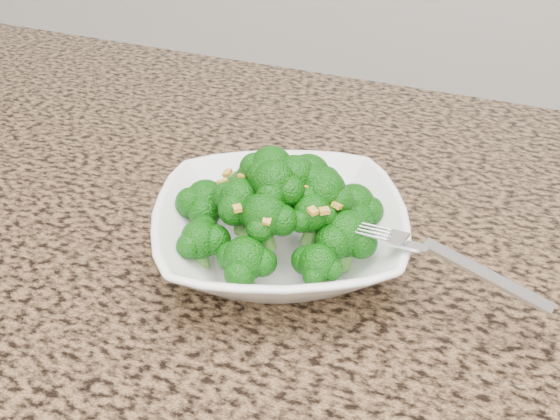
% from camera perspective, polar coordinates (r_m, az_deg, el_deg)
% --- Properties ---
extents(granite_counter, '(1.64, 1.04, 0.03)m').
position_cam_1_polar(granite_counter, '(0.52, 4.09, -13.97)').
color(granite_counter, brown).
rests_on(granite_counter, cabinet).
extents(bowl, '(0.28, 0.28, 0.05)m').
position_cam_1_polar(bowl, '(0.59, 0.00, -1.96)').
color(bowl, white).
rests_on(bowl, granite_counter).
extents(broccoli_pile, '(0.19, 0.19, 0.07)m').
position_cam_1_polar(broccoli_pile, '(0.56, 0.00, 3.09)').
color(broccoli_pile, '#0F590A').
rests_on(broccoli_pile, bowl).
extents(garlic_topping, '(0.11, 0.11, 0.01)m').
position_cam_1_polar(garlic_topping, '(0.54, 0.00, 6.50)').
color(garlic_topping, gold).
rests_on(garlic_topping, broccoli_pile).
extents(fork, '(0.17, 0.05, 0.01)m').
position_cam_1_polar(fork, '(0.53, 11.31, -3.08)').
color(fork, silver).
rests_on(fork, bowl).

